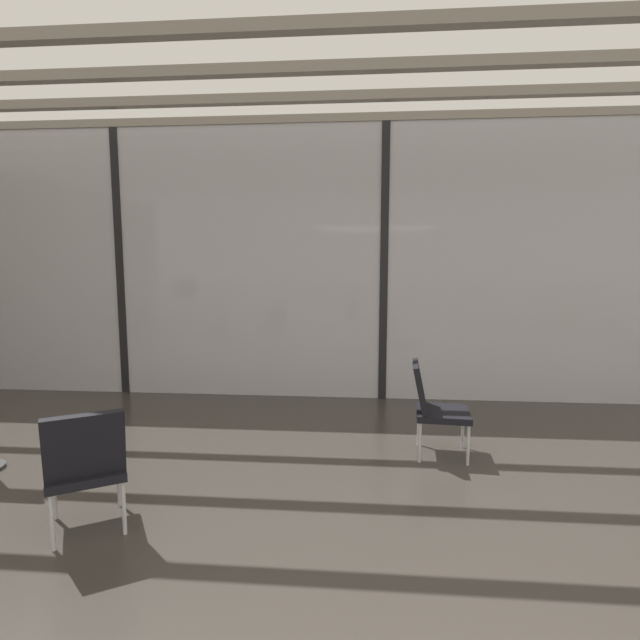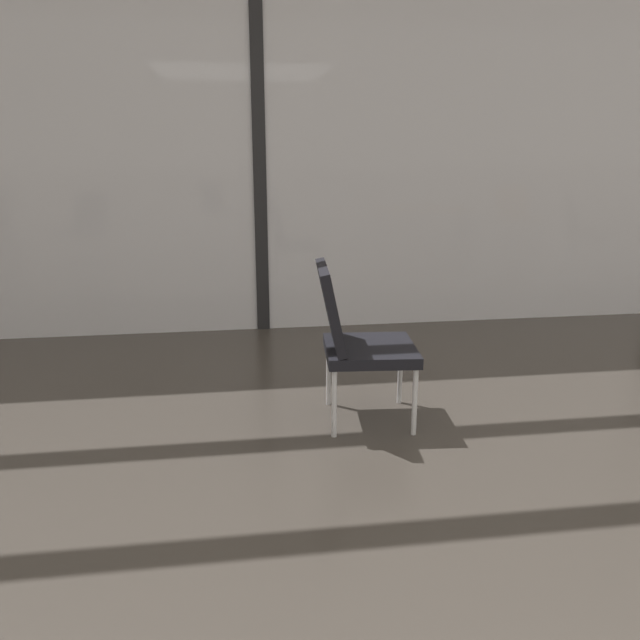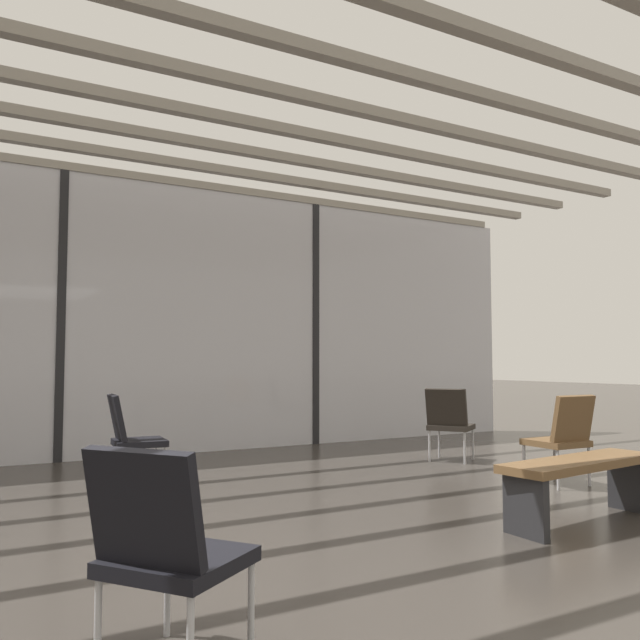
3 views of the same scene
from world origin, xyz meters
name	(u,v)px [view 3 (image 3 of 3)]	position (x,y,z in m)	size (l,w,h in m)	color
ground_plane	(213,602)	(0.00, 0.00, 0.00)	(60.00, 60.00, 0.00)	#38332D
glass_curtain_wall	(61,314)	(0.00, 5.20, 1.76)	(14.00, 0.08, 3.51)	silver
window_mullion_1	(61,314)	(0.00, 5.20, 1.76)	(0.10, 0.12, 3.51)	black
window_mullion_2	(314,323)	(3.50, 5.20, 1.76)	(0.10, 0.12, 3.51)	black
ceiling_slats	(131,58)	(0.00, 1.90, 3.56)	(13.72, 6.72, 0.10)	gray
parked_airplane	(2,325)	(-0.34, 9.57, 1.83)	(10.72, 3.66, 3.66)	silver
lounge_chair_1	(449,420)	(4.06, 2.91, 0.49)	(0.70, 0.69, 0.87)	#28231E
lounge_chair_2	(563,434)	(3.99, 1.19, 0.49)	(0.50, 0.54, 0.87)	brown
lounge_chair_3	(130,433)	(0.39, 3.32, 0.49)	(0.56, 0.52, 0.87)	black
lounge_chair_4	(165,543)	(-0.44, -0.63, 0.49)	(0.71, 0.70, 0.87)	black
waiting_bench	(581,473)	(2.92, 0.14, 0.36)	(1.54, 0.57, 0.47)	brown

